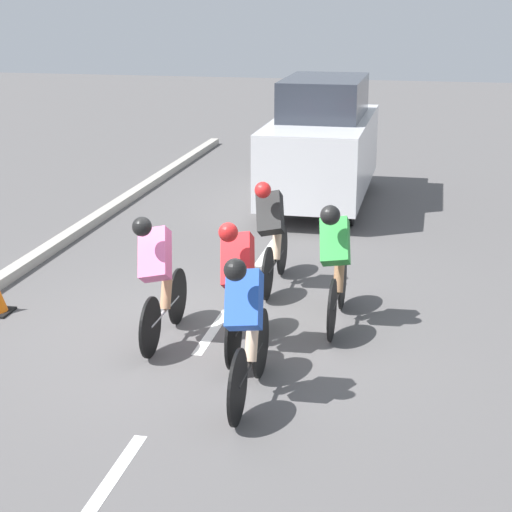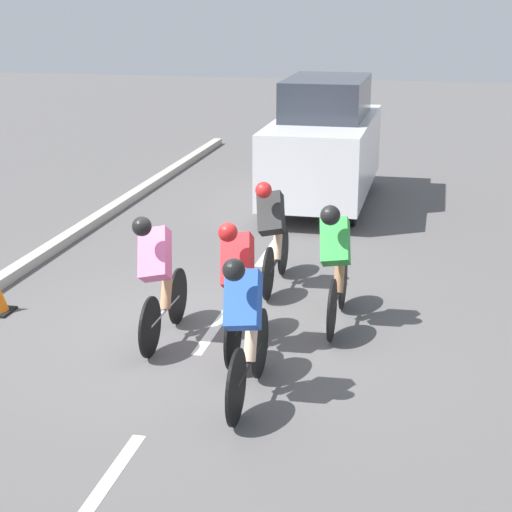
% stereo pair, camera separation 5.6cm
% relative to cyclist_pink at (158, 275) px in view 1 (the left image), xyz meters
% --- Properties ---
extents(ground_plane, '(60.00, 60.00, 0.00)m').
position_rel_cyclist_pink_xyz_m(ground_plane, '(-0.51, -0.35, -0.79)').
color(ground_plane, '#565454').
extents(lane_stripe_near, '(0.12, 1.40, 0.01)m').
position_rel_cyclist_pink_xyz_m(lane_stripe_near, '(-0.51, 2.80, -0.78)').
color(lane_stripe_near, white).
rests_on(lane_stripe_near, ground).
extents(lane_stripe_mid, '(0.12, 1.40, 0.01)m').
position_rel_cyclist_pink_xyz_m(lane_stripe_mid, '(-0.51, -0.40, -0.78)').
color(lane_stripe_mid, white).
rests_on(lane_stripe_mid, ground).
extents(lane_stripe_far, '(0.12, 1.40, 0.01)m').
position_rel_cyclist_pink_xyz_m(lane_stripe_far, '(-0.51, -3.60, -0.78)').
color(lane_stripe_far, white).
rests_on(lane_stripe_far, ground).
extents(cyclist_pink, '(0.43, 1.67, 1.50)m').
position_rel_cyclist_pink_xyz_m(cyclist_pink, '(0.00, 0.00, 0.00)').
color(cyclist_pink, black).
rests_on(cyclist_pink, ground).
extents(cyclist_red, '(0.41, 1.70, 1.52)m').
position_rel_cyclist_pink_xyz_m(cyclist_red, '(-0.95, 0.09, -0.00)').
color(cyclist_red, black).
rests_on(cyclist_red, ground).
extents(cyclist_green, '(0.39, 1.76, 1.51)m').
position_rel_cyclist_pink_xyz_m(cyclist_green, '(-1.86, -0.89, 0.00)').
color(cyclist_green, black).
rests_on(cyclist_green, ground).
extents(cyclist_blue, '(0.38, 1.75, 1.51)m').
position_rel_cyclist_pink_xyz_m(cyclist_blue, '(-1.28, 1.24, -0.01)').
color(cyclist_blue, black).
rests_on(cyclist_blue, ground).
extents(cyclist_black, '(0.42, 1.73, 1.49)m').
position_rel_cyclist_pink_xyz_m(cyclist_black, '(-0.88, -2.05, -0.02)').
color(cyclist_black, black).
rests_on(cyclist_black, ground).
extents(support_car, '(1.70, 4.29, 2.30)m').
position_rel_cyclist_pink_xyz_m(support_car, '(-0.89, -6.83, 0.35)').
color(support_car, black).
rests_on(support_car, ground).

